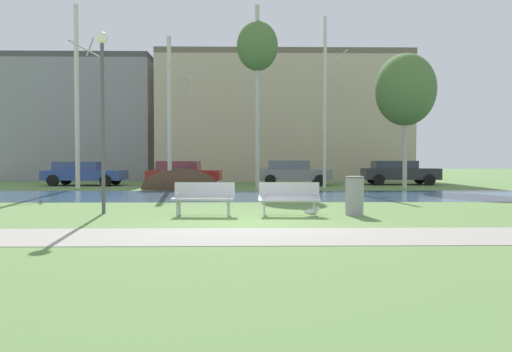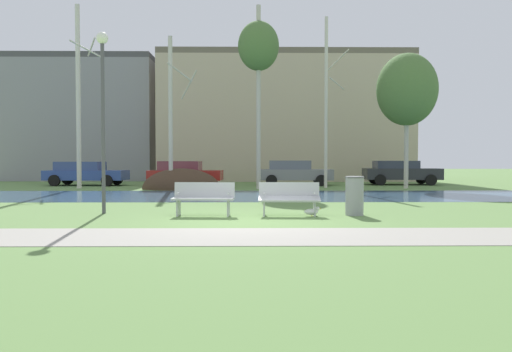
{
  "view_description": "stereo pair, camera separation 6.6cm",
  "coord_description": "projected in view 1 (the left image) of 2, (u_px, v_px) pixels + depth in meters",
  "views": [
    {
      "loc": [
        0.04,
        -11.41,
        1.45
      ],
      "look_at": [
        0.26,
        1.75,
        1.02
      ],
      "focal_mm": 33.98,
      "sensor_mm": 36.0,
      "label": 1
    },
    {
      "loc": [
        0.1,
        -11.41,
        1.45
      ],
      "look_at": [
        0.26,
        1.75,
        1.02
      ],
      "focal_mm": 33.98,
      "sensor_mm": 36.0,
      "label": 2
    }
  ],
  "objects": [
    {
      "name": "parked_sedan_second_red",
      "position": [
        183.0,
        173.0,
        27.67
      ],
      "size": [
        4.22,
        2.18,
        1.4
      ],
      "color": "maroon",
      "rests_on": "ground"
    },
    {
      "name": "parked_wagon_fourth_dark",
      "position": [
        398.0,
        172.0,
        28.8
      ],
      "size": [
        4.45,
        2.3,
        1.42
      ],
      "color": "#282B30",
      "rests_on": "ground"
    },
    {
      "name": "birch_center_left",
      "position": [
        257.0,
        48.0,
        24.19
      ],
      "size": [
        2.05,
        2.05,
        9.19
      ],
      "color": "#BCB7A8",
      "rests_on": "ground"
    },
    {
      "name": "soil_mound",
      "position": [
        180.0,
        189.0,
        24.64
      ],
      "size": [
        3.97,
        3.16,
        2.09
      ],
      "primitive_type": "ellipsoid",
      "color": "#423021",
      "rests_on": "ground"
    },
    {
      "name": "river_band",
      "position": [
        247.0,
        196.0,
        19.87
      ],
      "size": [
        80.0,
        6.32,
        0.01
      ],
      "primitive_type": "cube",
      "color": "#33516B",
      "rests_on": "ground"
    },
    {
      "name": "ground_plane",
      "position": [
        247.0,
        193.0,
        21.44
      ],
      "size": [
        120.0,
        120.0,
        0.0
      ],
      "primitive_type": "plane",
      "color": "#5B7F42"
    },
    {
      "name": "seagull",
      "position": [
        312.0,
        211.0,
        12.51
      ],
      "size": [
        0.44,
        0.16,
        0.26
      ],
      "color": "white",
      "rests_on": "ground"
    },
    {
      "name": "birch_far_left",
      "position": [
        77.0,
        95.0,
        24.87
      ],
      "size": [
        1.34,
        2.15,
        9.44
      ],
      "color": "beige",
      "rests_on": "ground"
    },
    {
      "name": "building_beige_block",
      "position": [
        282.0,
        120.0,
        36.42
      ],
      "size": [
        17.58,
        8.28,
        8.99
      ],
      "color": "#BCAD8E",
      "rests_on": "ground"
    },
    {
      "name": "trash_bin",
      "position": [
        354.0,
        195.0,
        12.79
      ],
      "size": [
        0.5,
        0.5,
        1.03
      ],
      "color": "gray",
      "rests_on": "ground"
    },
    {
      "name": "parked_hatch_third_grey",
      "position": [
        293.0,
        172.0,
        28.03
      ],
      "size": [
        4.3,
        2.14,
        1.43
      ],
      "color": "slate",
      "rests_on": "ground"
    },
    {
      "name": "birch_left",
      "position": [
        170.0,
        111.0,
        24.05
      ],
      "size": [
        1.45,
        2.41,
        7.6
      ],
      "color": "beige",
      "rests_on": "ground"
    },
    {
      "name": "bench_right",
      "position": [
        289.0,
        198.0,
        12.68
      ],
      "size": [
        1.63,
        0.64,
        0.87
      ],
      "color": "#B2B5B7",
      "rests_on": "ground"
    },
    {
      "name": "bench_left",
      "position": [
        204.0,
        198.0,
        12.64
      ],
      "size": [
        1.63,
        0.64,
        0.87
      ],
      "color": "#B2B5B7",
      "rests_on": "ground"
    },
    {
      "name": "birch_center",
      "position": [
        325.0,
        101.0,
        25.51
      ],
      "size": [
        1.28,
        2.13,
        8.98
      ],
      "color": "beige",
      "rests_on": "ground"
    },
    {
      "name": "birch_center_right",
      "position": [
        406.0,
        90.0,
        24.89
      ],
      "size": [
        3.09,
        3.09,
        6.94
      ],
      "color": "#BCB7A8",
      "rests_on": "ground"
    },
    {
      "name": "parked_van_nearest_blue",
      "position": [
        83.0,
        173.0,
        27.8
      ],
      "size": [
        4.62,
        2.12,
        1.37
      ],
      "color": "#2D4793",
      "rests_on": "ground"
    },
    {
      "name": "streetlamp",
      "position": [
        102.0,
        91.0,
        13.1
      ],
      "size": [
        0.32,
        0.32,
        4.92
      ],
      "color": "#4C4C51",
      "rests_on": "ground"
    },
    {
      "name": "building_grey_warehouse",
      "position": [
        84.0,
        120.0,
        36.2
      ],
      "size": [
        10.75,
        6.16,
        8.92
      ],
      "color": "gray",
      "rests_on": "ground"
    },
    {
      "name": "paved_path_strip",
      "position": [
        246.0,
        236.0,
        9.21
      ],
      "size": [
        60.0,
        2.14,
        0.01
      ],
      "primitive_type": "cube",
      "color": "gray",
      "rests_on": "ground"
    }
  ]
}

